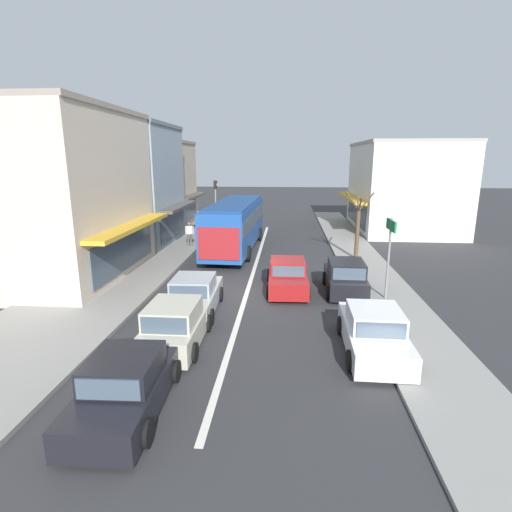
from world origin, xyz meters
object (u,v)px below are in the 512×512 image
(city_bus, at_px, (236,222))
(traffic_light_downstreet, at_px, (216,197))
(sedan_adjacent_lane_lead, at_px, (287,276))
(parked_hatchback_kerb_second, at_px, (345,278))
(sedan_adjacent_lane_trail, at_px, (127,385))
(street_tree_right, at_px, (358,229))
(pedestrian_with_handbag_near, at_px, (207,222))
(hatchback_queue_gap_filler, at_px, (176,326))
(directional_road_sign, at_px, (390,240))
(parked_sedan_kerb_front, at_px, (373,332))
(sedan_behind_bus_near, at_px, (194,296))
(pedestrian_browsing_midblock, at_px, (190,233))

(city_bus, relative_size, traffic_light_downstreet, 2.61)
(sedan_adjacent_lane_lead, xyz_separation_m, parked_hatchback_kerb_second, (2.62, -0.20, 0.05))
(sedan_adjacent_lane_trail, bearing_deg, sedan_adjacent_lane_lead, 68.02)
(street_tree_right, relative_size, pedestrian_with_handbag_near, 2.56)
(sedan_adjacent_lane_lead, bearing_deg, sedan_adjacent_lane_trail, -111.98)
(hatchback_queue_gap_filler, xyz_separation_m, street_tree_right, (7.70, 11.92, 1.23))
(city_bus, height_order, street_tree_right, street_tree_right)
(city_bus, bearing_deg, directional_road_sign, -50.29)
(sedan_adjacent_lane_lead, distance_m, parked_sedan_kerb_front, 6.57)
(pedestrian_with_handbag_near, bearing_deg, directional_road_sign, -53.42)
(parked_hatchback_kerb_second, xyz_separation_m, directional_road_sign, (1.61, -0.97, 1.97))
(parked_hatchback_kerb_second, bearing_deg, city_bus, 126.29)
(sedan_adjacent_lane_lead, distance_m, hatchback_queue_gap_filler, 7.06)
(parked_sedan_kerb_front, bearing_deg, sedan_adjacent_lane_lead, 114.38)
(street_tree_right, bearing_deg, traffic_light_downstreet, 136.55)
(city_bus, height_order, parked_sedan_kerb_front, city_bus)
(sedan_adjacent_lane_trail, relative_size, hatchback_queue_gap_filler, 1.15)
(city_bus, xyz_separation_m, parked_hatchback_kerb_second, (6.10, -8.30, -1.17))
(city_bus, distance_m, sedan_adjacent_lane_trail, 17.66)
(sedan_adjacent_lane_trail, distance_m, pedestrian_with_handbag_near, 22.90)
(parked_sedan_kerb_front, height_order, directional_road_sign, directional_road_sign)
(hatchback_queue_gap_filler, height_order, directional_road_sign, directional_road_sign)
(city_bus, relative_size, directional_road_sign, 3.04)
(sedan_adjacent_lane_lead, relative_size, parked_hatchback_kerb_second, 1.14)
(city_bus, xyz_separation_m, street_tree_right, (7.57, -2.24, 0.06))
(sedan_adjacent_lane_trail, height_order, parked_sedan_kerb_front, same)
(sedan_behind_bus_near, bearing_deg, parked_hatchback_kerb_second, 24.59)
(parked_sedan_kerb_front, bearing_deg, street_tree_right, 83.34)
(sedan_behind_bus_near, bearing_deg, pedestrian_with_handbag_near, 99.66)
(sedan_behind_bus_near, relative_size, traffic_light_downstreet, 1.01)
(sedan_adjacent_lane_trail, height_order, directional_road_sign, directional_road_sign)
(sedan_adjacent_lane_lead, height_order, street_tree_right, street_tree_right)
(sedan_adjacent_lane_trail, bearing_deg, traffic_light_downstreet, 95.20)
(sedan_behind_bus_near, height_order, traffic_light_downstreet, traffic_light_downstreet)
(pedestrian_with_handbag_near, bearing_deg, sedan_adjacent_lane_trail, -83.42)
(traffic_light_downstreet, relative_size, directional_road_sign, 1.17)
(sedan_behind_bus_near, distance_m, parked_hatchback_kerb_second, 6.94)
(sedan_adjacent_lane_lead, height_order, pedestrian_with_handbag_near, pedestrian_with_handbag_near)
(pedestrian_browsing_midblock, bearing_deg, directional_road_sign, -41.35)
(street_tree_right, height_order, pedestrian_with_handbag_near, street_tree_right)
(sedan_behind_bus_near, bearing_deg, hatchback_queue_gap_filler, -88.34)
(parked_sedan_kerb_front, relative_size, street_tree_right, 1.01)
(directional_road_sign, relative_size, pedestrian_browsing_midblock, 2.21)
(pedestrian_with_handbag_near, bearing_deg, parked_hatchback_kerb_second, -55.93)
(pedestrian_browsing_midblock, bearing_deg, city_bus, -5.71)
(hatchback_queue_gap_filler, height_order, parked_sedan_kerb_front, hatchback_queue_gap_filler)
(sedan_behind_bus_near, relative_size, street_tree_right, 1.02)
(street_tree_right, xyz_separation_m, pedestrian_with_handbag_near, (-10.56, 7.38, -0.87))
(sedan_behind_bus_near, height_order, pedestrian_browsing_midblock, pedestrian_browsing_midblock)
(sedan_behind_bus_near, distance_m, pedestrian_with_handbag_near, 16.56)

